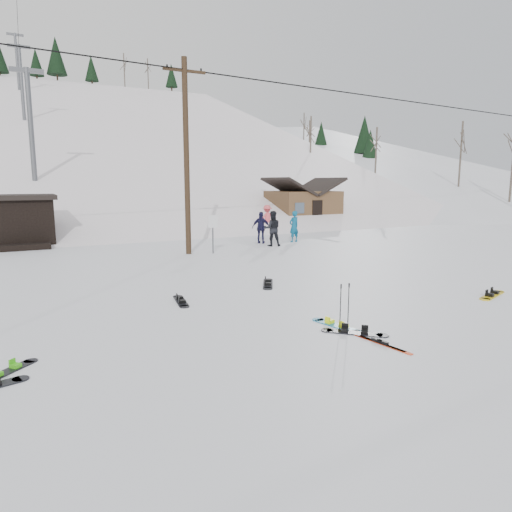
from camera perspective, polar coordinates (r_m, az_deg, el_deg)
name	(u,v)px	position (r m, az deg, el deg)	size (l,w,h in m)	color
ground	(327,362)	(9.12, 8.92, -12.93)	(200.00, 200.00, 0.00)	white
ski_slope	(73,302)	(63.88, -21.95, -5.40)	(60.00, 75.00, 45.00)	white
ridge_right	(334,275)	(72.70, 9.75, -2.32)	(34.00, 85.00, 36.00)	white
treeline_right	(360,207)	(63.85, 12.91, 5.95)	(20.00, 60.00, 10.00)	black
treeline_crest	(51,201)	(92.99, -24.25, 6.34)	(50.00, 6.00, 10.00)	black
utility_pole	(186,155)	(21.98, -8.69, 12.42)	(2.00, 0.26, 9.00)	#3A2819
trail_sign	(213,227)	(22.04, -5.41, 3.61)	(0.50, 0.09, 1.85)	#595B60
lift_hut	(23,220)	(27.80, -27.12, 3.99)	(3.40, 4.10, 2.75)	black
lift_tower_near	(30,118)	(37.07, -26.39, 15.19)	(2.20, 0.36, 8.00)	#595B60
lift_tower_mid	(21,78)	(57.84, -27.29, 19.16)	(2.20, 0.36, 8.00)	#595B60
lift_tower_far	(17,58)	(78.75, -27.72, 21.03)	(2.20, 0.36, 8.00)	#595B60
cabin	(303,206)	(36.78, 5.88, 6.18)	(5.39, 4.40, 3.77)	brown
hero_snowboard	(337,325)	(11.24, 10.04, -8.49)	(0.53, 1.48, 0.11)	teal
hero_skis	(380,343)	(10.29, 15.22, -10.40)	(0.33, 1.61, 0.08)	#BD3413
ski_poles	(344,307)	(10.74, 10.99, -6.29)	(0.31, 0.08, 1.13)	black
board_scatter_b	(181,301)	(13.42, -9.37, -5.55)	(0.46, 1.47, 0.10)	black
board_scatter_c	(6,371)	(9.67, -28.73, -12.53)	(1.06, 1.00, 0.09)	black
board_scatter_d	(354,332)	(10.80, 12.20, -9.30)	(1.18, 1.15, 0.11)	black
board_scatter_e	(492,295)	(15.67, 27.42, -4.32)	(1.57, 0.74, 0.11)	yellow
board_scatter_f	(268,284)	(15.43, 1.50, -3.46)	(0.98, 1.50, 0.12)	black
skier_teal	(294,226)	(26.30, 4.77, 3.70)	(0.65, 0.43, 1.79)	#0C5478
skier_dark	(272,229)	(24.52, 2.05, 3.44)	(0.92, 0.72, 1.89)	black
skier_pink	(267,218)	(32.05, 1.40, 4.76)	(1.18, 0.68, 1.83)	#E45057
skier_navy	(261,228)	(25.59, 0.66, 3.57)	(1.04, 0.43, 1.78)	#171638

